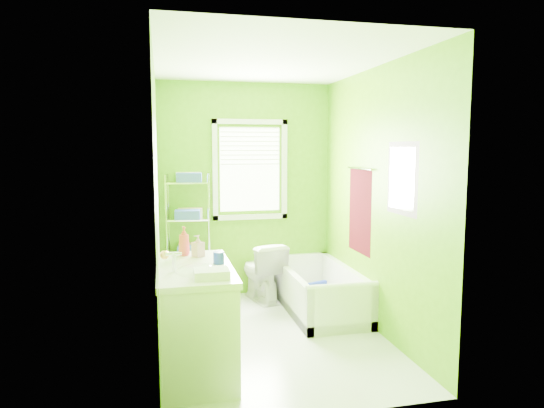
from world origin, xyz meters
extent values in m
plane|color=silver|center=(0.00, 0.00, 0.00)|extent=(2.90, 2.90, 0.00)
cube|color=#539607|center=(0.00, 1.45, 1.30)|extent=(2.10, 0.04, 2.60)
cube|color=#539607|center=(0.00, -1.45, 1.30)|extent=(2.10, 0.04, 2.60)
cube|color=#539607|center=(-1.05, 0.00, 1.30)|extent=(0.04, 2.90, 2.60)
cube|color=#539607|center=(1.05, 0.00, 1.30)|extent=(0.04, 2.90, 2.60)
cube|color=white|center=(0.00, 0.00, 2.60)|extent=(2.10, 2.90, 0.04)
cube|color=white|center=(0.05, 1.44, 1.55)|extent=(0.74, 0.01, 1.01)
cube|color=white|center=(0.05, 1.42, 0.97)|extent=(0.92, 0.05, 0.06)
cube|color=white|center=(0.05, 1.42, 2.13)|extent=(0.92, 0.05, 0.06)
cube|color=white|center=(-0.38, 1.42, 1.55)|extent=(0.06, 0.05, 1.22)
cube|color=white|center=(0.48, 1.42, 1.55)|extent=(0.06, 0.05, 1.22)
cube|color=white|center=(0.05, 1.42, 1.84)|extent=(0.72, 0.02, 0.50)
cube|color=white|center=(-1.04, -1.00, 1.00)|extent=(0.02, 0.80, 2.00)
sphere|color=gold|center=(-1.00, -0.67, 1.00)|extent=(0.07, 0.07, 0.07)
cube|color=#44070D|center=(1.04, 0.35, 1.15)|extent=(0.02, 0.58, 0.90)
cylinder|color=silver|center=(1.02, 0.35, 1.60)|extent=(0.02, 0.62, 0.02)
cube|color=#CC5972|center=(1.04, -0.55, 1.55)|extent=(0.02, 0.54, 0.64)
cube|color=white|center=(1.03, -0.55, 1.55)|extent=(0.01, 0.44, 0.54)
cube|color=white|center=(0.68, 0.66, 0.05)|extent=(0.74, 1.58, 0.11)
cube|color=white|center=(0.35, 0.66, 0.24)|extent=(0.07, 1.58, 0.47)
cube|color=white|center=(1.01, 0.66, 0.24)|extent=(0.07, 1.58, 0.47)
cube|color=white|center=(0.68, -0.09, 0.24)|extent=(0.74, 0.07, 0.47)
cube|color=white|center=(0.68, 1.41, 0.24)|extent=(0.74, 0.07, 0.47)
cylinder|color=white|center=(0.68, -0.09, 0.47)|extent=(0.74, 0.07, 0.07)
cylinder|color=#162DD4|center=(0.68, 0.43, 0.13)|extent=(0.33, 0.33, 0.06)
cylinder|color=yellow|center=(0.68, 0.43, 0.19)|extent=(0.31, 0.31, 0.05)
cube|color=#162DD4|center=(0.64, 0.55, 0.24)|extent=(0.23, 0.12, 0.22)
imported|color=white|center=(0.13, 1.13, 0.35)|extent=(0.54, 0.77, 0.71)
cube|color=white|center=(-0.77, -0.55, 0.41)|extent=(0.57, 1.13, 0.82)
cube|color=silver|center=(-0.77, -0.55, 0.85)|extent=(0.60, 1.16, 0.05)
ellipsoid|color=white|center=(-0.75, -0.71, 0.84)|extent=(0.39, 0.51, 0.14)
cylinder|color=silver|center=(-0.93, -0.71, 0.94)|extent=(0.03, 0.03, 0.16)
cylinder|color=silver|center=(-0.93, -0.71, 1.01)|extent=(0.12, 0.02, 0.02)
imported|color=#E9444E|center=(-0.83, -0.14, 1.00)|extent=(0.12, 0.12, 0.26)
imported|color=pink|center=(-0.71, -0.22, 0.97)|extent=(0.12, 0.12, 0.19)
cylinder|color=#1832A2|center=(-0.57, -0.52, 0.92)|extent=(0.09, 0.09, 0.10)
cube|color=white|center=(-0.67, -0.94, 0.90)|extent=(0.26, 0.20, 0.06)
cylinder|color=silver|center=(-0.97, 1.15, 0.76)|extent=(0.02, 0.02, 1.51)
cylinder|color=silver|center=(-0.94, 1.44, 0.76)|extent=(0.02, 0.02, 1.51)
cylinder|color=silver|center=(-0.49, 1.11, 0.76)|extent=(0.02, 0.02, 1.51)
cylinder|color=silver|center=(-0.46, 1.40, 0.76)|extent=(0.02, 0.02, 1.51)
cube|color=silver|center=(-0.72, 1.27, 0.14)|extent=(0.53, 0.36, 0.02)
cube|color=silver|center=(-0.72, 1.27, 0.57)|extent=(0.53, 0.36, 0.02)
cube|color=silver|center=(-0.72, 1.27, 0.99)|extent=(0.53, 0.36, 0.02)
cube|color=silver|center=(-0.72, 1.27, 1.42)|extent=(0.53, 0.36, 0.02)
cube|color=#3151B3|center=(-0.70, 1.18, 1.48)|extent=(0.30, 0.22, 0.10)
cube|color=white|center=(-0.70, 1.39, 1.48)|extent=(0.30, 0.22, 0.10)
cube|color=#3151B3|center=(-0.73, 1.18, 1.05)|extent=(0.30, 0.22, 0.10)
cube|color=beige|center=(-0.69, 1.39, 1.05)|extent=(0.30, 0.22, 0.10)
cube|color=#3151B3|center=(-0.71, 1.20, 0.63)|extent=(0.30, 0.22, 0.10)
cube|color=pink|center=(-0.69, 1.40, 0.63)|extent=(0.30, 0.22, 0.10)
cube|color=pink|center=(-0.47, 1.25, 0.31)|extent=(0.05, 0.27, 0.47)
camera|label=1|loc=(-1.01, -4.40, 1.82)|focal=32.00mm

